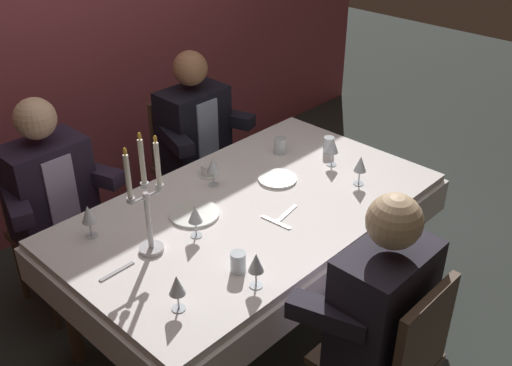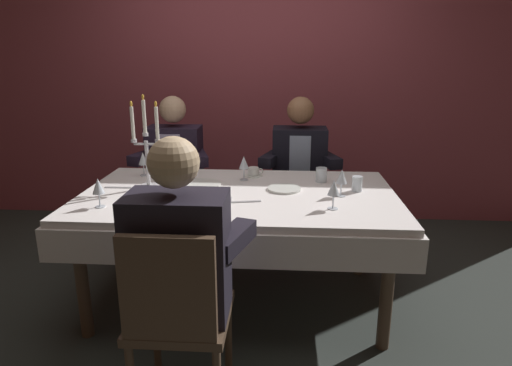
{
  "view_description": "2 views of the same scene",
  "coord_description": "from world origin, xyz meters",
  "px_view_note": "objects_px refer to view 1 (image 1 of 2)",
  "views": [
    {
      "loc": [
        -1.79,
        -1.75,
        2.34
      ],
      "look_at": [
        0.02,
        -0.02,
        0.87
      ],
      "focal_mm": 41.83,
      "sensor_mm": 36.0,
      "label": 1
    },
    {
      "loc": [
        0.27,
        -2.56,
        1.54
      ],
      "look_at": [
        0.11,
        -0.06,
        0.82
      ],
      "focal_mm": 31.06,
      "sensor_mm": 36.0,
      "label": 2
    }
  ],
  "objects_px": {
    "dining_table": "(251,225)",
    "seated_diner_0": "(49,188)",
    "wine_glass_1": "(88,215)",
    "water_tumbler_1": "(329,145)",
    "wine_glass_2": "(256,263)",
    "coffee_cup_0": "(208,170)",
    "wine_glass_0": "(360,165)",
    "wine_glass_5": "(196,215)",
    "water_tumbler_0": "(238,262)",
    "dinner_plate_0": "(194,213)",
    "seated_diner_1": "(384,306)",
    "seated_diner_2": "(193,129)",
    "wine_glass_3": "(213,165)",
    "candelabra": "(147,205)",
    "wine_glass_4": "(177,286)",
    "wine_glass_6": "(333,146)",
    "dinner_plate_1": "(277,179)",
    "water_tumbler_2": "(280,146)"
  },
  "relations": [
    {
      "from": "dinner_plate_1",
      "to": "candelabra",
      "type": "bearing_deg",
      "value": -179.18
    },
    {
      "from": "wine_glass_2",
      "to": "coffee_cup_0",
      "type": "distance_m",
      "value": 0.96
    },
    {
      "from": "wine_glass_2",
      "to": "seated_diner_1",
      "type": "height_order",
      "value": "seated_diner_1"
    },
    {
      "from": "wine_glass_6",
      "to": "seated_diner_1",
      "type": "height_order",
      "value": "seated_diner_1"
    },
    {
      "from": "wine_glass_3",
      "to": "coffee_cup_0",
      "type": "height_order",
      "value": "wine_glass_3"
    },
    {
      "from": "wine_glass_6",
      "to": "water_tumbler_1",
      "type": "xyz_separation_m",
      "value": [
        0.11,
        0.11,
        -0.07
      ]
    },
    {
      "from": "water_tumbler_0",
      "to": "dinner_plate_0",
      "type": "bearing_deg",
      "value": 71.31
    },
    {
      "from": "coffee_cup_0",
      "to": "seated_diner_0",
      "type": "relative_size",
      "value": 0.11
    },
    {
      "from": "wine_glass_3",
      "to": "seated_diner_0",
      "type": "bearing_deg",
      "value": 135.38
    },
    {
      "from": "candelabra",
      "to": "seated_diner_1",
      "type": "distance_m",
      "value": 1.06
    },
    {
      "from": "wine_glass_6",
      "to": "water_tumbler_0",
      "type": "bearing_deg",
      "value": -164.34
    },
    {
      "from": "seated_diner_0",
      "to": "seated_diner_1",
      "type": "bearing_deg",
      "value": -75.95
    },
    {
      "from": "dinner_plate_1",
      "to": "dinner_plate_0",
      "type": "bearing_deg",
      "value": 172.53
    },
    {
      "from": "wine_glass_4",
      "to": "wine_glass_6",
      "type": "bearing_deg",
      "value": 11.94
    },
    {
      "from": "dining_table",
      "to": "seated_diner_0",
      "type": "distance_m",
      "value": 1.08
    },
    {
      "from": "water_tumbler_2",
      "to": "wine_glass_6",
      "type": "bearing_deg",
      "value": -72.91
    },
    {
      "from": "wine_glass_1",
      "to": "wine_glass_0",
      "type": "bearing_deg",
      "value": -26.36
    },
    {
      "from": "wine_glass_5",
      "to": "seated_diner_1",
      "type": "relative_size",
      "value": 0.13
    },
    {
      "from": "seated_diner_2",
      "to": "dinner_plate_1",
      "type": "bearing_deg",
      "value": -98.11
    },
    {
      "from": "wine_glass_6",
      "to": "water_tumbler_0",
      "type": "xyz_separation_m",
      "value": [
        -1.02,
        -0.29,
        -0.07
      ]
    },
    {
      "from": "dinner_plate_0",
      "to": "wine_glass_5",
      "type": "relative_size",
      "value": 1.52
    },
    {
      "from": "candelabra",
      "to": "seated_diner_0",
      "type": "bearing_deg",
      "value": 92.39
    },
    {
      "from": "wine_glass_2",
      "to": "seated_diner_2",
      "type": "bearing_deg",
      "value": 58.35
    },
    {
      "from": "water_tumbler_0",
      "to": "wine_glass_0",
      "type": "bearing_deg",
      "value": 3.23
    },
    {
      "from": "dining_table",
      "to": "water_tumbler_0",
      "type": "xyz_separation_m",
      "value": [
        -0.41,
        -0.32,
        0.16
      ]
    },
    {
      "from": "wine_glass_4",
      "to": "dining_table",
      "type": "bearing_deg",
      "value": 23.53
    },
    {
      "from": "wine_glass_1",
      "to": "seated_diner_2",
      "type": "distance_m",
      "value": 1.22
    },
    {
      "from": "candelabra",
      "to": "water_tumbler_0",
      "type": "height_order",
      "value": "candelabra"
    },
    {
      "from": "dinner_plate_0",
      "to": "seated_diner_2",
      "type": "xyz_separation_m",
      "value": [
        0.64,
        0.75,
        -0.01
      ]
    },
    {
      "from": "water_tumbler_0",
      "to": "wine_glass_2",
      "type": "bearing_deg",
      "value": -98.57
    },
    {
      "from": "water_tumbler_0",
      "to": "seated_diner_0",
      "type": "height_order",
      "value": "seated_diner_0"
    },
    {
      "from": "wine_glass_5",
      "to": "water_tumbler_2",
      "type": "relative_size",
      "value": 1.73
    },
    {
      "from": "wine_glass_4",
      "to": "candelabra",
      "type": "bearing_deg",
      "value": 67.0
    },
    {
      "from": "wine_glass_3",
      "to": "wine_glass_5",
      "type": "relative_size",
      "value": 1.0
    },
    {
      "from": "dinner_plate_0",
      "to": "wine_glass_1",
      "type": "xyz_separation_m",
      "value": [
        -0.44,
        0.21,
        0.11
      ]
    },
    {
      "from": "seated_diner_0",
      "to": "dinner_plate_0",
      "type": "bearing_deg",
      "value": -64.56
    },
    {
      "from": "wine_glass_5",
      "to": "wine_glass_6",
      "type": "xyz_separation_m",
      "value": [
        0.97,
        -0.03,
        -0.0
      ]
    },
    {
      "from": "wine_glass_4",
      "to": "wine_glass_6",
      "type": "relative_size",
      "value": 1.0
    },
    {
      "from": "dinner_plate_0",
      "to": "coffee_cup_0",
      "type": "bearing_deg",
      "value": 37.78
    },
    {
      "from": "wine_glass_0",
      "to": "wine_glass_2",
      "type": "xyz_separation_m",
      "value": [
        -0.97,
        -0.18,
        0.0
      ]
    },
    {
      "from": "wine_glass_2",
      "to": "seated_diner_1",
      "type": "xyz_separation_m",
      "value": [
        0.26,
        -0.44,
        -0.12
      ]
    },
    {
      "from": "water_tumbler_0",
      "to": "water_tumbler_1",
      "type": "bearing_deg",
      "value": 19.17
    },
    {
      "from": "wine_glass_4",
      "to": "water_tumbler_2",
      "type": "distance_m",
      "value": 1.38
    },
    {
      "from": "wine_glass_0",
      "to": "wine_glass_5",
      "type": "height_order",
      "value": "same"
    },
    {
      "from": "wine_glass_1",
      "to": "wine_glass_3",
      "type": "bearing_deg",
      "value": -5.44
    },
    {
      "from": "wine_glass_1",
      "to": "water_tumbler_1",
      "type": "bearing_deg",
      "value": -10.94
    },
    {
      "from": "wine_glass_1",
      "to": "wine_glass_2",
      "type": "bearing_deg",
      "value": -71.18
    },
    {
      "from": "dining_table",
      "to": "wine_glass_0",
      "type": "distance_m",
      "value": 0.65
    },
    {
      "from": "seated_diner_1",
      "to": "seated_diner_2",
      "type": "height_order",
      "value": "same"
    },
    {
      "from": "seated_diner_2",
      "to": "dinner_plate_0",
      "type": "bearing_deg",
      "value": -130.81
    }
  ]
}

